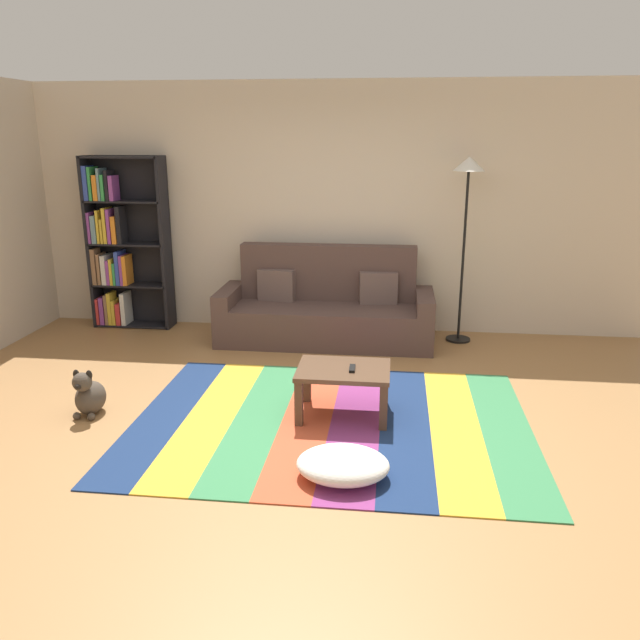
# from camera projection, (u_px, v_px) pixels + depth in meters

# --- Properties ---
(ground_plane) EXTENTS (14.00, 14.00, 0.00)m
(ground_plane) POSITION_uv_depth(u_px,v_px,m) (303.00, 420.00, 4.95)
(ground_plane) COLOR #9E7042
(back_wall) EXTENTS (6.80, 0.10, 2.70)m
(back_wall) POSITION_uv_depth(u_px,v_px,m) (335.00, 209.00, 7.00)
(back_wall) COLOR beige
(back_wall) RESTS_ON ground_plane
(rug) EXTENTS (3.03, 2.33, 0.01)m
(rug) POSITION_uv_depth(u_px,v_px,m) (331.00, 422.00, 4.89)
(rug) COLOR navy
(rug) RESTS_ON ground_plane
(couch) EXTENTS (2.26, 0.80, 1.00)m
(couch) POSITION_uv_depth(u_px,v_px,m) (326.00, 310.00, 6.79)
(couch) COLOR #4C3833
(couch) RESTS_ON ground_plane
(bookshelf) EXTENTS (0.90, 0.28, 1.92)m
(bookshelf) POSITION_uv_depth(u_px,v_px,m) (120.00, 247.00, 7.16)
(bookshelf) COLOR black
(bookshelf) RESTS_ON ground_plane
(coffee_table) EXTENTS (0.72, 0.54, 0.39)m
(coffee_table) POSITION_uv_depth(u_px,v_px,m) (344.00, 376.00, 4.94)
(coffee_table) COLOR #513826
(coffee_table) RESTS_ON rug
(pouf) EXTENTS (0.60, 0.49, 0.18)m
(pouf) POSITION_uv_depth(u_px,v_px,m) (343.00, 465.00, 4.08)
(pouf) COLOR white
(pouf) RESTS_ON rug
(dog) EXTENTS (0.22, 0.35, 0.40)m
(dog) POSITION_uv_depth(u_px,v_px,m) (89.00, 395.00, 5.01)
(dog) COLOR #473D33
(dog) RESTS_ON ground_plane
(standing_lamp) EXTENTS (0.32, 0.32, 1.93)m
(standing_lamp) POSITION_uv_depth(u_px,v_px,m) (468.00, 189.00, 6.41)
(standing_lamp) COLOR black
(standing_lamp) RESTS_ON ground_plane
(tv_remote) EXTENTS (0.05, 0.15, 0.02)m
(tv_remote) POSITION_uv_depth(u_px,v_px,m) (352.00, 368.00, 4.88)
(tv_remote) COLOR black
(tv_remote) RESTS_ON coffee_table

